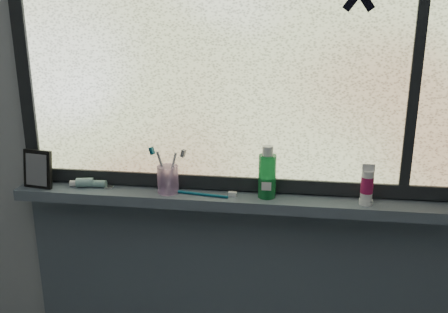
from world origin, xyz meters
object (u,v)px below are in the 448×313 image
Objects in this scene: mouthwash_bottle at (267,172)px; cream_tube at (367,183)px; vanity_mirror at (38,169)px; toothbrush_cup at (168,179)px.

cream_tube is (0.34, -0.02, -0.02)m from mouthwash_bottle.
vanity_mirror is 1.42× the size of toothbrush_cup.
vanity_mirror reaches higher than cream_tube.
mouthwash_bottle is (0.85, 0.02, 0.02)m from vanity_mirror.
cream_tube is at bearing -3.24° from mouthwash_bottle.
mouthwash_bottle reaches higher than cream_tube.
mouthwash_bottle is 0.34m from cream_tube.
mouthwash_bottle reaches higher than vanity_mirror.
mouthwash_bottle is (0.36, 0.01, 0.04)m from toothbrush_cup.
mouthwash_bottle is at bearing 10.26° from vanity_mirror.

